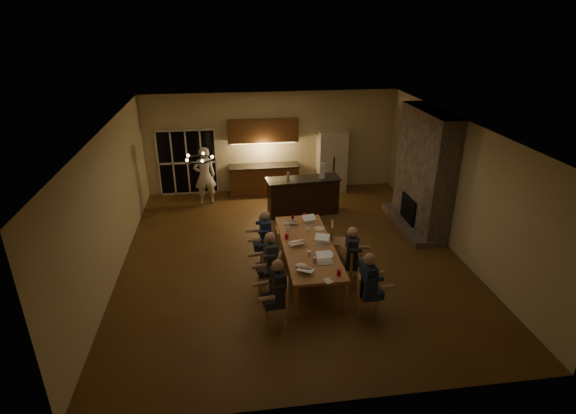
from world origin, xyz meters
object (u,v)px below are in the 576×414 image
(chair_left_near, at_px, (276,302))
(person_left_mid, at_px, (271,262))
(redcup_near, at_px, (339,273))
(can_cola, at_px, (293,217))
(redcup_far, at_px, (304,216))
(bar_blender, at_px, (322,171))
(bar_bottle, at_px, (288,176))
(laptop_f, at_px, (311,220))
(person_right_near, at_px, (367,286))
(plate_near, at_px, (329,254))
(chair_left_far, at_px, (269,248))
(can_silver, at_px, (315,260))
(refrigerator, at_px, (332,161))
(mug_back, at_px, (288,229))
(chair_right_near, at_px, (369,293))
(person_right_mid, at_px, (351,256))
(plate_left, at_px, (301,266))
(mug_mid, at_px, (307,230))
(person_left_near, at_px, (278,292))
(chair_left_mid, at_px, (270,273))
(bar_island, at_px, (303,196))
(plate_far, at_px, (319,229))
(laptop_d, at_px, (321,240))
(dining_table, at_px, (308,260))
(chandelier, at_px, (199,159))
(chair_right_mid, at_px, (353,265))
(redcup_mid, at_px, (287,236))
(chair_right_far, at_px, (340,241))
(mug_front, at_px, (309,253))
(standing_person, at_px, (205,176))
(laptop_b, at_px, (325,258))
(laptop_c, at_px, (296,239))
(person_left_far, at_px, (266,238))
(laptop_a, at_px, (306,265))
(laptop_e, at_px, (290,219))

(chair_left_near, height_order, person_left_mid, person_left_mid)
(redcup_near, xyz_separation_m, can_cola, (-0.52, 2.63, 0.00))
(redcup_far, relative_size, bar_blender, 0.27)
(chair_left_near, distance_m, bar_bottle, 4.95)
(laptop_f, bearing_deg, bar_blender, 59.46)
(can_cola, xyz_separation_m, bar_bottle, (0.15, 1.89, 0.39))
(person_right_near, xyz_separation_m, plate_near, (-0.49, 1.17, 0.07))
(chair_left_far, bearing_deg, can_silver, 32.29)
(person_right_near, height_order, laptop_f, person_right_near)
(refrigerator, bearing_deg, mug_back, -115.26)
(chair_right_near, distance_m, person_right_mid, 1.06)
(refrigerator, height_order, plate_left, refrigerator)
(mug_mid, bearing_deg, person_left_near, -112.87)
(chair_left_mid, xyz_separation_m, plate_near, (1.27, 0.09, 0.31))
(bar_island, height_order, plate_far, bar_island)
(laptop_d, height_order, plate_far, laptop_d)
(refrigerator, distance_m, chair_left_mid, 6.17)
(dining_table, bearing_deg, chandelier, 175.08)
(person_left_near, relative_size, plate_far, 5.95)
(bar_island, xyz_separation_m, plate_far, (-0.05, -2.58, 0.22))
(plate_left, relative_size, bar_bottle, 0.98)
(chair_right_near, bearing_deg, plate_left, 75.76)
(chair_right_mid, distance_m, redcup_mid, 1.62)
(person_right_near, distance_m, mug_back, 2.68)
(chair_left_mid, xyz_separation_m, person_left_near, (0.05, -1.07, 0.24))
(dining_table, xyz_separation_m, person_left_mid, (-0.88, -0.54, 0.31))
(chair_right_far, xyz_separation_m, mug_front, (-0.96, -1.09, 0.36))
(standing_person, height_order, plate_far, standing_person)
(chair_right_far, relative_size, laptop_d, 2.78)
(laptop_b, bearing_deg, redcup_near, -72.22)
(redcup_far, bearing_deg, mug_mid, -94.23)
(bar_bottle, bearing_deg, can_silver, -89.98)
(chair_right_mid, bearing_deg, laptop_f, 4.79)
(person_left_near, bearing_deg, chair_left_near, -148.13)
(chair_right_near, height_order, plate_far, chair_right_near)
(dining_table, height_order, chair_right_far, chair_right_far)
(person_right_near, bearing_deg, mug_front, 32.94)
(laptop_d, bearing_deg, dining_table, -160.99)
(redcup_near, distance_m, can_silver, 0.65)
(chair_left_far, height_order, laptop_c, laptop_c)
(laptop_c, bearing_deg, can_cola, -108.66)
(person_left_far, distance_m, plate_left, 1.56)
(chair_left_mid, xyz_separation_m, person_left_far, (0.02, 1.13, 0.24))
(laptop_a, distance_m, bar_blender, 4.51)
(laptop_c, distance_m, laptop_f, 1.07)
(chair_right_far, distance_m, bar_blender, 2.80)
(refrigerator, height_order, person_right_mid, refrigerator)
(chair_left_far, xyz_separation_m, laptop_e, (0.59, 0.61, 0.42))
(laptop_c, bearing_deg, laptop_b, 104.45)
(person_left_near, xyz_separation_m, bar_bottle, (0.86, 4.84, 0.51))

